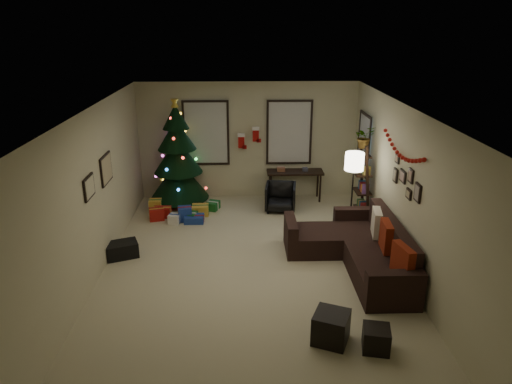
# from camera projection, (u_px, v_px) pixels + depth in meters

# --- Properties ---
(floor) EXTENTS (7.00, 7.00, 0.00)m
(floor) POSITION_uv_depth(u_px,v_px,m) (251.00, 267.00, 8.04)
(floor) COLOR #C0B791
(floor) RESTS_ON ground
(ceiling) EXTENTS (7.00, 7.00, 0.00)m
(ceiling) POSITION_uv_depth(u_px,v_px,m) (251.00, 109.00, 7.11)
(ceiling) COLOR white
(ceiling) RESTS_ON floor
(wall_back) EXTENTS (5.00, 0.00, 5.00)m
(wall_back) POSITION_uv_depth(u_px,v_px,m) (248.00, 141.00, 10.86)
(wall_back) COLOR #C0BA92
(wall_back) RESTS_ON floor
(wall_front) EXTENTS (5.00, 0.00, 5.00)m
(wall_front) POSITION_uv_depth(u_px,v_px,m) (259.00, 325.00, 4.29)
(wall_front) COLOR #C0BA92
(wall_front) RESTS_ON floor
(wall_left) EXTENTS (0.00, 7.00, 7.00)m
(wall_left) POSITION_uv_depth(u_px,v_px,m) (94.00, 195.00, 7.50)
(wall_left) COLOR #C0BA92
(wall_left) RESTS_ON floor
(wall_right) EXTENTS (0.00, 7.00, 7.00)m
(wall_right) POSITION_uv_depth(u_px,v_px,m) (404.00, 192.00, 7.65)
(wall_right) COLOR #C0BA92
(wall_right) RESTS_ON floor
(window_back_left) EXTENTS (1.05, 0.06, 1.50)m
(window_back_left) POSITION_uv_depth(u_px,v_px,m) (206.00, 133.00, 10.74)
(window_back_left) COLOR #728CB2
(window_back_left) RESTS_ON wall_back
(window_back_right) EXTENTS (1.05, 0.06, 1.50)m
(window_back_right) POSITION_uv_depth(u_px,v_px,m) (289.00, 132.00, 10.79)
(window_back_right) COLOR #728CB2
(window_back_right) RESTS_ON wall_back
(window_right_wall) EXTENTS (0.06, 0.90, 1.30)m
(window_right_wall) POSITION_uv_depth(u_px,v_px,m) (365.00, 144.00, 9.99)
(window_right_wall) COLOR #728CB2
(window_right_wall) RESTS_ON wall_right
(christmas_tree) EXTENTS (1.33, 1.33, 2.47)m
(christmas_tree) POSITION_uv_depth(u_px,v_px,m) (178.00, 160.00, 10.57)
(christmas_tree) COLOR black
(christmas_tree) RESTS_ON floor
(presents) EXTENTS (1.50, 1.01, 0.30)m
(presents) POSITION_uv_depth(u_px,v_px,m) (181.00, 212.00, 10.04)
(presents) COLOR gold
(presents) RESTS_ON floor
(sofa) EXTENTS (1.81, 2.64, 0.85)m
(sofa) POSITION_uv_depth(u_px,v_px,m) (359.00, 249.00, 8.06)
(sofa) COLOR black
(sofa) RESTS_ON floor
(pillow_red_a) EXTENTS (0.22, 0.49, 0.48)m
(pillow_red_a) POSITION_uv_depth(u_px,v_px,m) (403.00, 261.00, 6.92)
(pillow_red_a) COLOR maroon
(pillow_red_a) RESTS_ON sofa
(pillow_red_b) EXTENTS (0.17, 0.49, 0.48)m
(pillow_red_b) POSITION_uv_depth(u_px,v_px,m) (386.00, 236.00, 7.71)
(pillow_red_b) COLOR maroon
(pillow_red_b) RESTS_ON sofa
(pillow_cream) EXTENTS (0.20, 0.48, 0.46)m
(pillow_cream) POSITION_uv_depth(u_px,v_px,m) (377.00, 223.00, 8.24)
(pillow_cream) COLOR beige
(pillow_cream) RESTS_ON sofa
(ottoman_near) EXTENTS (0.57, 0.57, 0.41)m
(ottoman_near) POSITION_uv_depth(u_px,v_px,m) (331.00, 327.00, 6.13)
(ottoman_near) COLOR black
(ottoman_near) RESTS_ON floor
(ottoman_far) EXTENTS (0.40, 0.40, 0.32)m
(ottoman_far) POSITION_uv_depth(u_px,v_px,m) (376.00, 339.00, 5.98)
(ottoman_far) COLOR black
(ottoman_far) RESTS_ON floor
(desk) EXTENTS (1.29, 0.46, 0.70)m
(desk) POSITION_uv_depth(u_px,v_px,m) (295.00, 174.00, 10.88)
(desk) COLOR black
(desk) RESTS_ON floor
(desk_chair) EXTENTS (0.66, 0.63, 0.61)m
(desk_chair) POSITION_uv_depth(u_px,v_px,m) (280.00, 197.00, 10.37)
(desk_chair) COLOR black
(desk_chair) RESTS_ON floor
(bookshelf) EXTENTS (0.30, 0.51, 1.73)m
(bookshelf) POSITION_uv_depth(u_px,v_px,m) (363.00, 186.00, 9.46)
(bookshelf) COLOR black
(bookshelf) RESTS_ON floor
(potted_plant) EXTENTS (0.63, 0.59, 0.56)m
(potted_plant) POSITION_uv_depth(u_px,v_px,m) (364.00, 134.00, 9.34)
(potted_plant) COLOR #4C4C4C
(potted_plant) RESTS_ON bookshelf
(floor_lamp) EXTENTS (0.35, 0.35, 1.67)m
(floor_lamp) POSITION_uv_depth(u_px,v_px,m) (354.00, 167.00, 8.77)
(floor_lamp) COLOR black
(floor_lamp) RESTS_ON floor
(art_map) EXTENTS (0.04, 0.60, 0.50)m
(art_map) POSITION_uv_depth(u_px,v_px,m) (106.00, 169.00, 8.09)
(art_map) COLOR black
(art_map) RESTS_ON wall_left
(art_abstract) EXTENTS (0.04, 0.45, 0.35)m
(art_abstract) POSITION_uv_depth(u_px,v_px,m) (89.00, 187.00, 7.17)
(art_abstract) COLOR black
(art_abstract) RESTS_ON wall_left
(gallery) EXTENTS (0.03, 1.25, 0.54)m
(gallery) POSITION_uv_depth(u_px,v_px,m) (406.00, 180.00, 7.50)
(gallery) COLOR black
(gallery) RESTS_ON wall_right
(garland) EXTENTS (0.08, 1.90, 0.30)m
(garland) POSITION_uv_depth(u_px,v_px,m) (402.00, 149.00, 7.60)
(garland) COLOR #A5140C
(garland) RESTS_ON wall_right
(stocking_left) EXTENTS (0.20, 0.05, 0.36)m
(stocking_left) POSITION_uv_depth(u_px,v_px,m) (242.00, 141.00, 10.67)
(stocking_left) COLOR #990F0C
(stocking_left) RESTS_ON wall_back
(stocking_right) EXTENTS (0.20, 0.05, 0.36)m
(stocking_right) POSITION_uv_depth(u_px,v_px,m) (256.00, 134.00, 10.65)
(stocking_right) COLOR #990F0C
(stocking_right) RESTS_ON wall_back
(storage_bin) EXTENTS (0.64, 0.53, 0.27)m
(storage_bin) POSITION_uv_depth(u_px,v_px,m) (122.00, 250.00, 8.36)
(storage_bin) COLOR black
(storage_bin) RESTS_ON floor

